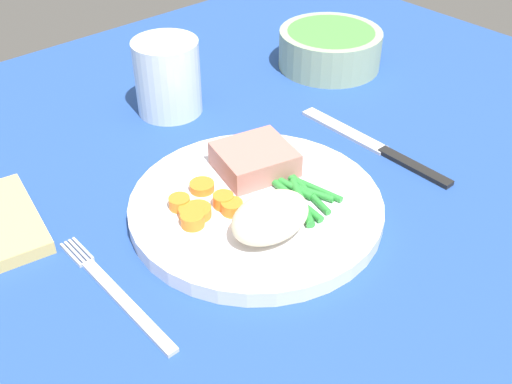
% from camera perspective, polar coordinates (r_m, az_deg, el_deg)
% --- Properties ---
extents(dining_table, '(1.20, 0.90, 0.02)m').
position_cam_1_polar(dining_table, '(0.61, -4.43, -2.09)').
color(dining_table, '#234793').
rests_on(dining_table, ground).
extents(dinner_plate, '(0.24, 0.24, 0.02)m').
position_cam_1_polar(dinner_plate, '(0.59, -0.00, -1.40)').
color(dinner_plate, white).
rests_on(dinner_plate, dining_table).
extents(meat_portion, '(0.09, 0.08, 0.03)m').
position_cam_1_polar(meat_portion, '(0.62, -0.07, 3.01)').
color(meat_portion, '#B2756B').
rests_on(meat_portion, dinner_plate).
extents(mashed_potatoes, '(0.08, 0.05, 0.04)m').
position_cam_1_polar(mashed_potatoes, '(0.54, 1.35, -2.34)').
color(mashed_potatoes, beige).
rests_on(mashed_potatoes, dinner_plate).
extents(carrot_slices, '(0.06, 0.07, 0.01)m').
position_cam_1_polar(carrot_slices, '(0.57, -5.02, -1.29)').
color(carrot_slices, orange).
rests_on(carrot_slices, dinner_plate).
extents(green_beans, '(0.06, 0.09, 0.01)m').
position_cam_1_polar(green_beans, '(0.59, 4.11, -0.11)').
color(green_beans, '#2D8C38').
rests_on(green_beans, dinner_plate).
extents(fork, '(0.01, 0.17, 0.00)m').
position_cam_1_polar(fork, '(0.53, -12.88, -9.09)').
color(fork, silver).
rests_on(fork, dining_table).
extents(knife, '(0.02, 0.20, 0.01)m').
position_cam_1_polar(knife, '(0.70, 11.07, 4.11)').
color(knife, black).
rests_on(knife, dining_table).
extents(water_glass, '(0.08, 0.08, 0.09)m').
position_cam_1_polar(water_glass, '(0.75, -8.15, 10.05)').
color(water_glass, silver).
rests_on(water_glass, dining_table).
extents(salad_bowl, '(0.14, 0.14, 0.05)m').
position_cam_1_polar(salad_bowl, '(0.86, 6.88, 13.24)').
color(salad_bowl, '#99B28C').
rests_on(salad_bowl, dining_table).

